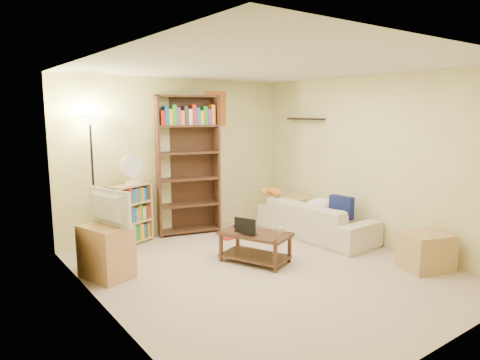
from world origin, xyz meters
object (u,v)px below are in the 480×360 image
at_px(sofa, 316,219).
at_px(end_cabinet, 426,251).
at_px(tall_bookshelf, 188,162).
at_px(desk_fan, 132,169).
at_px(tv_stand, 106,252).
at_px(television, 104,208).
at_px(side_table, 296,212).
at_px(tabby_cat, 272,192).
at_px(short_bookshelf, 129,214).
at_px(coffee_table, 255,243).
at_px(mug, 281,230).
at_px(laptop, 250,232).
at_px(floor_lamp, 91,143).

height_order(sofa, end_cabinet, sofa).
height_order(tall_bookshelf, desk_fan, tall_bookshelf).
xyz_separation_m(tv_stand, television, (0.00, 0.00, 0.54)).
bearing_deg(side_table, desk_fan, 164.32).
bearing_deg(tabby_cat, short_bookshelf, 163.76).
distance_m(short_bookshelf, desk_fan, 0.69).
height_order(television, desk_fan, desk_fan).
xyz_separation_m(coffee_table, mug, (0.23, -0.24, 0.19)).
xyz_separation_m(laptop, tall_bookshelf, (0.04, 1.70, 0.76)).
relative_size(short_bookshelf, side_table, 1.73).
xyz_separation_m(tabby_cat, floor_lamp, (-2.75, 0.65, 0.90)).
relative_size(coffee_table, tall_bookshelf, 0.46).
bearing_deg(side_table, coffee_table, -150.16).
distance_m(laptop, short_bookshelf, 1.96).
relative_size(tall_bookshelf, short_bookshelf, 2.45).
bearing_deg(coffee_table, tabby_cat, 18.74).
distance_m(coffee_table, tv_stand, 1.88).
bearing_deg(television, laptop, -126.62).
bearing_deg(mug, short_bookshelf, 122.82).
distance_m(tabby_cat, mug, 1.65).
relative_size(floor_lamp, side_table, 3.69).
distance_m(tall_bookshelf, end_cabinet, 3.71).
bearing_deg(sofa, desk_fan, 59.70).
relative_size(coffee_table, tv_stand, 1.62).
height_order(laptop, television, television).
bearing_deg(tall_bookshelf, side_table, -10.78).
xyz_separation_m(television, end_cabinet, (3.35, -2.12, -0.62)).
bearing_deg(tabby_cat, end_cabinet, -81.70).
bearing_deg(coffee_table, tv_stand, 137.16).
height_order(tabby_cat, short_bookshelf, short_bookshelf).
xyz_separation_m(laptop, mug, (0.30, -0.27, 0.03)).
height_order(laptop, mug, mug).
bearing_deg(mug, television, 156.40).
height_order(coffee_table, television, television).
distance_m(tabby_cat, tall_bookshelf, 1.49).
bearing_deg(side_table, television, -174.83).
relative_size(sofa, end_cabinet, 3.50).
relative_size(laptop, end_cabinet, 0.57).
height_order(floor_lamp, side_table, floor_lamp).
height_order(tabby_cat, laptop, tabby_cat).
distance_m(mug, floor_lamp, 2.87).
xyz_separation_m(tabby_cat, laptop, (-1.27, -1.04, -0.23)).
distance_m(tabby_cat, short_bookshelf, 2.35).
xyz_separation_m(floor_lamp, side_table, (3.19, -0.78, -1.28)).
height_order(mug, tv_stand, tv_stand).
bearing_deg(desk_fan, floor_lamp, 175.43).
relative_size(tv_stand, tall_bookshelf, 0.29).
bearing_deg(mug, floor_lamp, 132.07).
distance_m(coffee_table, television, 1.97).
xyz_separation_m(laptop, end_cabinet, (1.64, -1.52, -0.18)).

